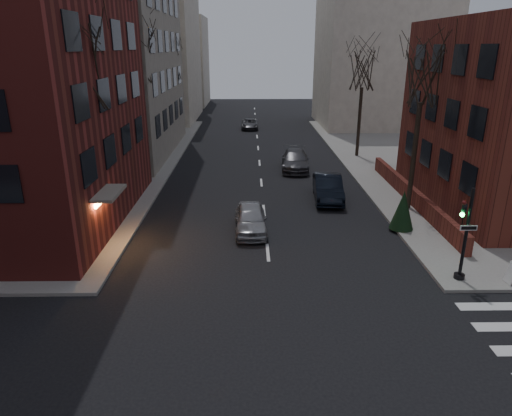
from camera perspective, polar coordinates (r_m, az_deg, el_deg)
The scene contains 17 objects.
low_wall_right at distance 30.25m, azimuth 18.84°, elevation 1.61°, with size 0.35×16.00×1.00m, color maroon.
building_distant_la at distance 64.65m, azimuth -14.25°, elevation 18.64°, with size 14.00×16.00×18.00m, color beige.
building_distant_ra at distance 60.24m, azimuth 15.14°, elevation 17.58°, with size 14.00×14.00×16.00m, color beige.
building_distant_lb at distance 81.04m, azimuth -9.94°, elevation 17.59°, with size 10.00×12.00×14.00m, color beige.
traffic_signal at distance 20.65m, azimuth 24.53°, elevation -3.69°, with size 0.76×0.44×4.00m.
tree_left_a at distance 23.49m, azimuth -21.44°, elevation 15.93°, with size 4.18×4.18×10.26m.
tree_left_b at distance 35.00m, azimuth -14.69°, elevation 18.12°, with size 4.40×4.40×10.80m.
tree_left_c at distance 48.76m, azimuth -10.73°, elevation 17.61°, with size 3.96×3.96×9.72m.
tree_right_a at distance 27.86m, azimuth 20.22°, elevation 15.53°, with size 3.96×3.96×9.72m.
tree_right_b at distance 41.28m, azimuth 13.25°, elevation 16.52°, with size 3.74×3.74×9.18m.
streetlamp_near at distance 31.40m, azimuth -14.54°, elevation 9.43°, with size 0.36×0.36×6.28m.
streetlamp_far at distance 50.89m, azimuth -9.40°, elevation 13.47°, with size 0.36×0.36×6.28m.
parked_sedan at distance 29.83m, azimuth 8.97°, elevation 2.51°, with size 1.70×4.89×1.61m, color black.
car_lane_silver at distance 24.42m, azimuth -0.67°, elevation -1.36°, with size 1.69×4.20×1.43m, color #96969B.
car_lane_gray at distance 37.06m, azimuth 4.93°, elevation 5.96°, with size 2.12×5.22×1.51m, color #3A3A3F.
car_lane_far at distance 55.85m, azimuth -0.79°, elevation 10.47°, with size 1.96×4.25×1.18m, color #3D3C41.
evergreen_shrub at distance 25.51m, azimuth 17.88°, elevation -0.22°, with size 1.27×1.27×2.12m, color black.
Camera 1 is at (-0.88, -8.09, 9.44)m, focal length 32.00 mm.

